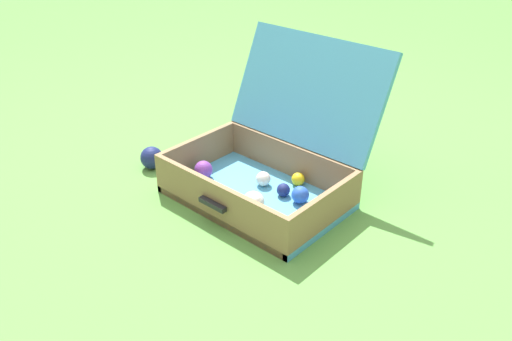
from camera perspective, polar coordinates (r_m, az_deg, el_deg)
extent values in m
plane|color=#569342|center=(1.85, -3.41, -3.27)|extent=(16.00, 16.00, 0.00)
cube|color=#4799C6|center=(1.85, 0.00, -2.85)|extent=(0.60, 0.39, 0.03)
cube|color=olive|center=(2.00, -6.23, 1.67)|extent=(0.02, 0.39, 0.15)
cube|color=olive|center=(1.67, 7.51, -4.59)|extent=(0.02, 0.39, 0.15)
cube|color=olive|center=(1.70, -4.23, -3.57)|extent=(0.57, 0.02, 0.15)
cube|color=olive|center=(1.94, 3.70, 0.91)|extent=(0.57, 0.02, 0.15)
cube|color=#4799C6|center=(1.90, 5.64, 8.61)|extent=(0.60, 0.18, 0.37)
cube|color=black|center=(1.69, -4.74, -3.68)|extent=(0.11, 0.02, 0.02)
sphere|color=#CCDB38|center=(1.63, 1.77, -6.29)|extent=(0.05, 0.05, 0.05)
sphere|color=purple|center=(1.93, -5.72, 0.08)|extent=(0.07, 0.07, 0.07)
sphere|color=purple|center=(1.75, 7.14, -3.85)|extent=(0.05, 0.05, 0.05)
sphere|color=navy|center=(1.82, 2.98, -2.11)|extent=(0.05, 0.05, 0.05)
sphere|color=blue|center=(1.79, 4.82, -2.64)|extent=(0.06, 0.06, 0.06)
sphere|color=white|center=(1.88, 0.80, -0.91)|extent=(0.05, 0.05, 0.05)
sphere|color=yellow|center=(1.89, 4.58, -0.94)|extent=(0.05, 0.05, 0.05)
sphere|color=white|center=(1.83, -6.11, -1.96)|extent=(0.06, 0.06, 0.06)
sphere|color=white|center=(1.72, -0.30, -3.48)|extent=(0.08, 0.08, 0.08)
sphere|color=navy|center=(2.07, -11.24, 1.37)|extent=(0.09, 0.09, 0.09)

